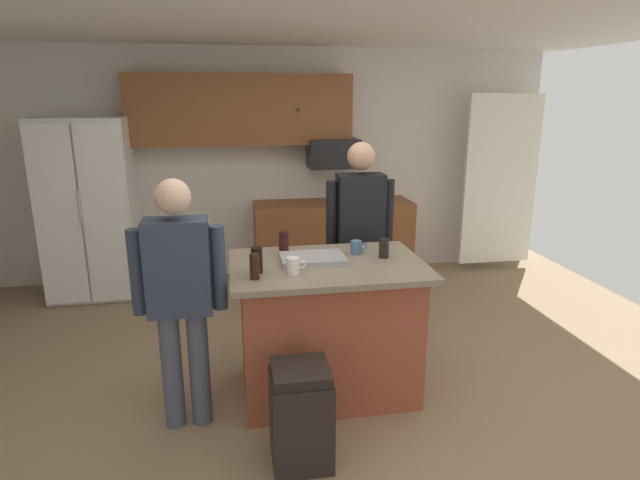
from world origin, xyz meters
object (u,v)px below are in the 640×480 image
kitchen_island (327,327)px  glass_short_whisky (284,243)px  serving_tray (313,259)px  refrigerator (91,209)px  trash_bin (301,415)px  person_guest_right (180,290)px  person_host_foreground (360,230)px  tumbler_amber (255,266)px  glass_dark_ale (384,248)px  mug_ceramic_white (356,247)px  microwave_over_range (333,153)px  mug_blue_stoneware (293,266)px  glass_pilsner (257,260)px

kitchen_island → glass_short_whisky: size_ratio=7.92×
glass_short_whisky → serving_tray: 0.29m
refrigerator → trash_bin: refrigerator is taller
person_guest_right → serving_tray: bearing=4.5°
person_host_foreground → tumbler_amber: (-0.92, -0.97, 0.05)m
refrigerator → glass_dark_ale: bearing=-42.3°
serving_tray → trash_bin: (-0.20, -0.79, -0.69)m
refrigerator → glass_dark_ale: (2.49, -2.26, 0.10)m
glass_short_whisky → serving_tray: (0.17, -0.22, -0.06)m
kitchen_island → person_guest_right: bearing=-165.8°
mug_ceramic_white → trash_bin: bearing=-120.4°
tumbler_amber → microwave_over_range: bearing=68.9°
microwave_over_range → refrigerator: bearing=-177.4°
trash_bin → refrigerator: bearing=120.2°
person_guest_right → mug_blue_stoneware: bearing=-9.2°
glass_short_whisky → mug_blue_stoneware: bearing=-88.4°
microwave_over_range → glass_pilsner: bearing=-111.6°
glass_short_whisky → trash_bin: bearing=-91.3°
kitchen_island → person_guest_right: (-0.97, -0.24, 0.44)m
refrigerator → tumbler_amber: size_ratio=11.43×
tumbler_amber → kitchen_island: bearing=24.9°
kitchen_island → person_guest_right: 1.09m
kitchen_island → glass_pilsner: (-0.49, -0.11, 0.56)m
person_guest_right → glass_dark_ale: size_ratio=11.65×
person_host_foreground → trash_bin: bearing=3.6°
person_guest_right → glass_short_whisky: person_guest_right is taller
refrigerator → serving_tray: (1.98, -2.28, 0.05)m
microwave_over_range → glass_pilsner: (-1.01, -2.56, -0.40)m
refrigerator → tumbler_amber: 3.00m
tumbler_amber → serving_tray: tumbler_amber is taller
person_host_foreground → glass_dark_ale: bearing=29.5°
kitchen_island → person_host_foreground: size_ratio=0.77×
kitchen_island → glass_short_whisky: bearing=135.3°
glass_pilsner → glass_short_whisky: bearing=60.7°
person_host_foreground → refrigerator: bearing=-93.4°
mug_ceramic_white → tumbler_amber: (-0.75, -0.42, 0.03)m
glass_pilsner → serving_tray: bearing=22.7°
mug_blue_stoneware → glass_short_whisky: 0.45m
person_guest_right → kitchen_island: bearing=0.0°
mug_blue_stoneware → serving_tray: mug_blue_stoneware is taller
glass_dark_ale → kitchen_island: bearing=-171.8°
refrigerator → glass_short_whisky: refrigerator is taller
refrigerator → tumbler_amber: (1.57, -2.56, 0.12)m
kitchen_island → tumbler_amber: bearing=-155.1°
mug_blue_stoneware → serving_tray: bearing=55.1°
person_guest_right → glass_short_whisky: size_ratio=9.64×
mug_blue_stoneware → person_guest_right: bearing=-175.0°
mug_blue_stoneware → mug_ceramic_white: mug_blue_stoneware is taller
glass_pilsner → mug_ceramic_white: 0.79m
tumbler_amber → trash_bin: (0.21, -0.50, -0.75)m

